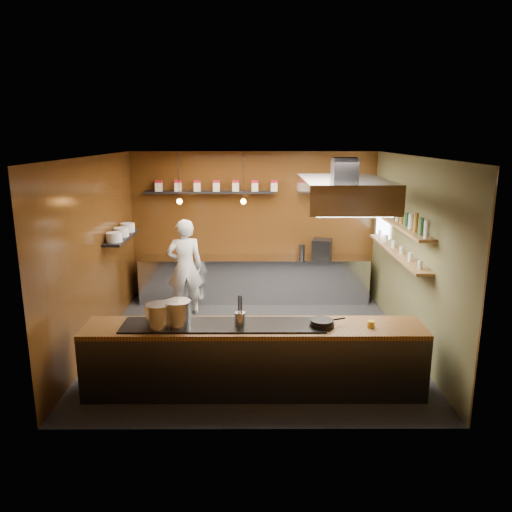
{
  "coord_description": "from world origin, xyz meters",
  "views": [
    {
      "loc": [
        0.0,
        -7.63,
        3.3
      ],
      "look_at": [
        0.03,
        0.4,
        1.36
      ],
      "focal_mm": 35.0,
      "sensor_mm": 36.0,
      "label": 1
    }
  ],
  "objects_px": {
    "stockpot_small": "(158,315)",
    "chef": "(185,267)",
    "extractor_hood": "(344,192)",
    "stockpot_large": "(178,313)",
    "espresso_machine": "(322,248)"
  },
  "relations": [
    {
      "from": "stockpot_small",
      "to": "chef",
      "type": "relative_size",
      "value": 0.18
    },
    {
      "from": "extractor_hood",
      "to": "stockpot_small",
      "type": "bearing_deg",
      "value": -152.96
    },
    {
      "from": "extractor_hood",
      "to": "stockpot_large",
      "type": "relative_size",
      "value": 5.95
    },
    {
      "from": "stockpot_large",
      "to": "chef",
      "type": "bearing_deg",
      "value": 96.12
    },
    {
      "from": "chef",
      "to": "stockpot_small",
      "type": "bearing_deg",
      "value": 78.18
    },
    {
      "from": "extractor_hood",
      "to": "stockpot_small",
      "type": "relative_size",
      "value": 6.14
    },
    {
      "from": "stockpot_large",
      "to": "espresso_machine",
      "type": "height_order",
      "value": "espresso_machine"
    },
    {
      "from": "stockpot_large",
      "to": "stockpot_small",
      "type": "height_order",
      "value": "stockpot_large"
    },
    {
      "from": "stockpot_small",
      "to": "chef",
      "type": "xyz_separation_m",
      "value": [
        -0.08,
        3.06,
        -0.18
      ]
    },
    {
      "from": "stockpot_small",
      "to": "chef",
      "type": "bearing_deg",
      "value": 91.52
    },
    {
      "from": "chef",
      "to": "espresso_machine",
      "type": "bearing_deg",
      "value": -176.53
    },
    {
      "from": "stockpot_small",
      "to": "chef",
      "type": "height_order",
      "value": "chef"
    },
    {
      "from": "stockpot_small",
      "to": "espresso_machine",
      "type": "bearing_deg",
      "value": 56.25
    },
    {
      "from": "stockpot_small",
      "to": "espresso_machine",
      "type": "distance_m",
      "value": 4.65
    },
    {
      "from": "espresso_machine",
      "to": "extractor_hood",
      "type": "bearing_deg",
      "value": -76.61
    }
  ]
}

